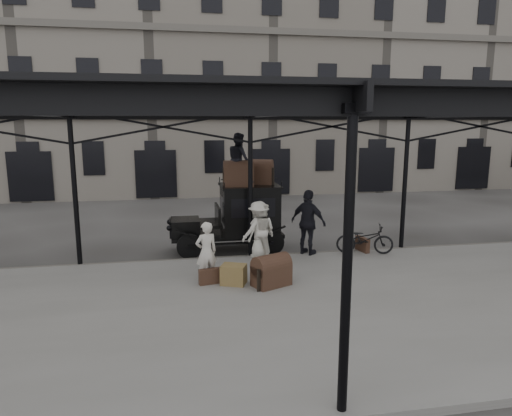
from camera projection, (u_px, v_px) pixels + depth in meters
The scene contains 18 objects.
ground at pixel (263, 282), 12.14m from camera, with size 120.00×120.00×0.00m, color #383533.
platform at pixel (280, 309), 10.20m from camera, with size 28.00×8.00×0.15m, color slate.
canopy at pixel (279, 102), 9.63m from camera, with size 22.50×9.00×4.74m.
building_frontage at pixel (207, 76), 28.25m from camera, with size 64.00×8.00×14.00m, color slate.
taxi at pixel (240, 215), 14.92m from camera, with size 3.65×1.55×2.18m.
porter_left at pixel (206, 252), 11.57m from camera, with size 0.57×0.38×1.57m, color beige.
porter_midleft at pixel (262, 230), 13.76m from camera, with size 0.81×0.63×1.66m, color silver.
porter_centre at pixel (260, 230), 13.75m from camera, with size 0.81×0.53×1.66m, color silver.
porter_official at pixel (308, 222), 13.98m from camera, with size 1.18×0.49×2.01m, color black.
porter_right at pixel (259, 229), 13.73m from camera, with size 1.10×0.63×1.71m, color silver.
bicycle at pixel (365, 239), 14.15m from camera, with size 0.61×1.74×0.92m, color black.
porter_roof at pixel (239, 159), 14.49m from camera, with size 0.82×0.64×1.68m, color black.
steamer_trunk_roof_near at pixel (238, 175), 14.42m from camera, with size 0.93×0.57×0.68m, color #462F20, non-canonical shape.
steamer_trunk_roof_far at pixel (259, 174), 14.99m from camera, with size 0.92×0.56×0.67m, color #462F20, non-canonical shape.
steamer_trunk_platform at pixel (271, 273), 11.38m from camera, with size 0.91×0.56×0.67m, color #462F20, non-canonical shape.
wicker_hamper at pixel (234, 274), 11.50m from camera, with size 0.60×0.45×0.50m, color olive.
suitcase_upright at pixel (362, 244), 14.44m from camera, with size 0.15×0.60×0.45m, color #462F20.
suitcase_flat at pixel (211, 276), 11.52m from camera, with size 0.60×0.15×0.40m, color #462F20.
Camera 1 is at (-2.25, -11.35, 4.19)m, focal length 32.00 mm.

